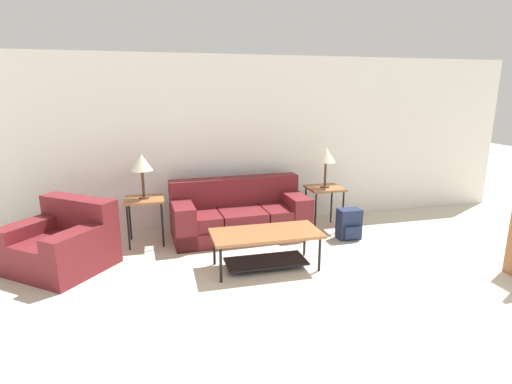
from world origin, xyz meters
TOP-DOWN VIEW (x-y plane):
  - wall_back at (0.00, 4.61)m, footprint 9.10×0.06m
  - couch at (-0.32, 4.00)m, footprint 1.98×0.94m
  - armchair at (-2.60, 3.42)m, footprint 1.39×1.37m
  - coffee_table at (-0.25, 2.81)m, footprint 1.29×0.61m
  - side_table_left at (-1.65, 4.00)m, footprint 0.52×0.49m
  - side_table_right at (1.01, 4.00)m, footprint 0.52×0.49m
  - table_lamp_left at (-1.65, 4.00)m, footprint 0.29×0.29m
  - table_lamp_right at (1.01, 4.00)m, footprint 0.29×0.29m
  - backpack at (1.17, 3.46)m, footprint 0.32×0.28m

SIDE VIEW (x-z plane):
  - backpack at x=1.17m, z-range -0.01..0.43m
  - armchair at x=-2.60m, z-range -0.12..0.68m
  - couch at x=-0.32m, z-range -0.11..0.71m
  - coffee_table at x=-0.25m, z-range 0.11..0.56m
  - side_table_left at x=-1.65m, z-range 0.25..0.90m
  - side_table_right at x=1.01m, z-range 0.25..0.90m
  - table_lamp_left at x=-1.65m, z-range 0.83..1.43m
  - table_lamp_right at x=1.01m, z-range 0.83..1.43m
  - wall_back at x=0.00m, z-range 0.00..2.60m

